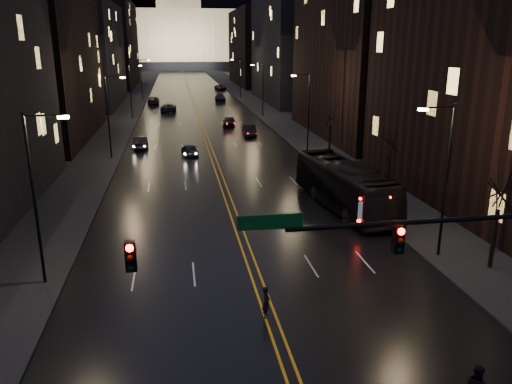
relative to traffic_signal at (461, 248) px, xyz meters
name	(u,v)px	position (x,y,z in m)	size (l,w,h in m)	color
road	(188,88)	(-5.91, 130.00, -5.09)	(20.00, 320.00, 0.02)	black
sidewalk_left	(138,89)	(-19.91, 130.00, -5.02)	(8.00, 320.00, 0.16)	black
sidewalk_right	(237,87)	(8.09, 130.00, -5.02)	(8.00, 320.00, 0.16)	black
center_line	(188,88)	(-5.91, 130.00, -5.08)	(0.62, 320.00, 0.01)	orange
building_left_mid	(33,28)	(-26.91, 54.00, 8.90)	(12.00, 30.00, 28.00)	black
building_left_far	(86,55)	(-26.91, 92.00, 4.90)	(12.00, 34.00, 20.00)	black
building_left_dist	(112,44)	(-26.91, 140.00, 6.90)	(12.00, 40.00, 24.00)	black
building_right_near	(512,45)	(15.09, 20.00, 6.90)	(12.00, 26.00, 24.00)	black
building_right_mid	(292,39)	(15.09, 92.00, 7.90)	(12.00, 34.00, 26.00)	black
building_right_dist	(256,48)	(15.09, 140.00, 5.90)	(12.00, 40.00, 22.00)	black
capitol	(180,34)	(-5.91, 250.00, 12.05)	(90.00, 50.00, 58.50)	black
traffic_signal	(461,248)	(0.00, 0.00, 0.00)	(17.29, 0.45, 7.00)	black
streetlamp_right_near	(444,174)	(4.91, 10.00, -0.02)	(2.13, 0.25, 9.00)	black
streetlamp_left_near	(37,191)	(-16.72, 10.00, -0.02)	(2.13, 0.25, 9.00)	black
streetlamp_right_mid	(307,108)	(4.91, 40.00, -0.02)	(2.13, 0.25, 9.00)	black
streetlamp_left_mid	(110,112)	(-16.72, 40.00, -0.02)	(2.13, 0.25, 9.00)	black
streetlamp_right_far	(262,87)	(4.91, 70.00, -0.02)	(2.13, 0.25, 9.00)	black
streetlamp_left_far	(132,89)	(-16.72, 70.00, -0.02)	(2.13, 0.25, 9.00)	black
streetlamp_right_dist	(239,76)	(4.91, 100.00, -0.02)	(2.13, 0.25, 9.00)	black
streetlamp_left_dist	(142,77)	(-16.72, 100.00, -0.02)	(2.13, 0.25, 9.00)	black
tree_right_near	(500,192)	(7.09, 8.00, -0.58)	(2.40, 2.40, 6.65)	black
tree_right_mid	(391,142)	(7.09, 22.00, -0.58)	(2.40, 2.40, 6.65)	black
tree_right_far	(331,115)	(7.09, 38.00, -0.58)	(2.40, 2.40, 6.65)	black
bus	(344,185)	(2.59, 19.86, -3.32)	(3.00, 12.83, 3.58)	black
oncoming_car_a	(190,150)	(-8.41, 40.31, -4.42)	(1.62, 4.02, 1.37)	black
oncoming_car_b	(140,143)	(-14.13, 45.26, -4.35)	(1.58, 4.54, 1.50)	black
oncoming_car_c	(169,108)	(-11.03, 79.23, -4.32)	(2.59, 5.61, 1.56)	black
oncoming_car_d	(153,100)	(-14.24, 91.94, -4.28)	(2.30, 5.67, 1.64)	black
receding_car_a	(250,131)	(0.06, 51.59, -4.36)	(1.58, 4.54, 1.50)	black
receding_car_b	(229,121)	(-1.78, 60.46, -4.32)	(1.86, 4.61, 1.57)	black
receding_car_c	(220,97)	(0.07, 95.94, -4.32)	(2.19, 5.38, 1.56)	black
receding_car_d	(220,87)	(2.59, 123.08, -4.37)	(2.44, 5.30, 1.47)	black
pedestrian_a	(266,302)	(-6.10, 5.00, -4.34)	(0.56, 0.36, 1.52)	black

